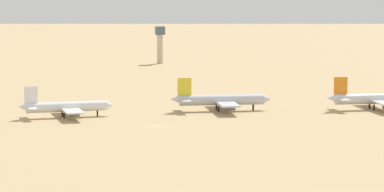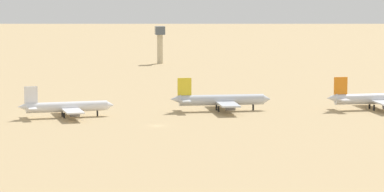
# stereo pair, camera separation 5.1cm
# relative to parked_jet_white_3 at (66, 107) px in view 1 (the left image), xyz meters

# --- Properties ---
(ground) EXTENTS (4000.00, 4000.00, 0.00)m
(ground) POSITION_rel_parked_jet_white_3_xyz_m (28.29, -23.92, -3.59)
(ground) COLOR tan
(parked_jet_white_3) EXTENTS (33.20, 28.14, 10.96)m
(parked_jet_white_3) POSITION_rel_parked_jet_white_3_xyz_m (0.00, 0.00, 0.00)
(parked_jet_white_3) COLOR white
(parked_jet_white_3) RESTS_ON ground
(parked_jet_yellow_4) EXTENTS (36.35, 30.41, 12.04)m
(parked_jet_yellow_4) POSITION_rel_parked_jet_white_3_xyz_m (54.87, 7.83, 0.35)
(parked_jet_yellow_4) COLOR silver
(parked_jet_yellow_4) RESTS_ON ground
(parked_jet_orange_5) EXTENTS (36.40, 30.53, 12.04)m
(parked_jet_orange_5) POSITION_rel_parked_jet_white_3_xyz_m (110.38, 3.06, 0.35)
(parked_jet_orange_5) COLOR silver
(parked_jet_orange_5) RESTS_ON ground
(control_tower) EXTENTS (5.20, 5.20, 20.30)m
(control_tower) POSITION_rel_parked_jet_white_3_xyz_m (57.12, 203.82, 8.66)
(control_tower) COLOR #C6B793
(control_tower) RESTS_ON ground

